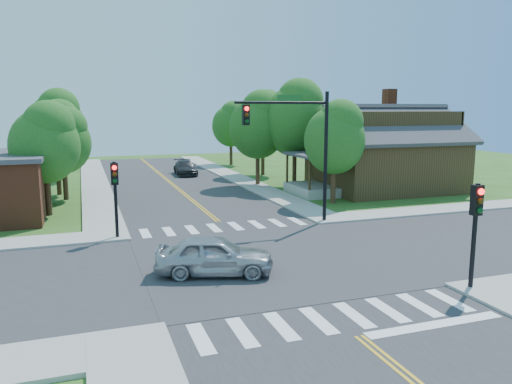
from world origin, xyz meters
name	(u,v)px	position (x,y,z in m)	size (l,w,h in m)	color
ground	(265,261)	(0.00, 0.00, 0.00)	(100.00, 100.00, 0.00)	#2F541A
road_ns	(265,260)	(0.00, 0.00, 0.02)	(10.00, 90.00, 0.04)	#2D2D30
road_ew	(265,260)	(0.00, 0.00, 0.03)	(90.00, 10.00, 0.04)	#2D2D30
intersection_patch	(265,261)	(0.00, 0.00, 0.00)	(10.20, 10.20, 0.06)	#2D2D30
sidewalk_ne	(379,186)	(15.82, 15.82, 0.07)	(40.00, 40.00, 0.14)	#9E9B93
crosswalk_north	(225,227)	(0.00, 6.20, 0.05)	(8.85, 2.00, 0.01)	white
crosswalk_south	(336,318)	(0.00, -6.20, 0.05)	(8.85, 2.00, 0.01)	white
centerline	(265,260)	(0.00, 0.00, 0.05)	(0.30, 90.00, 0.01)	gold
stop_bar	(435,326)	(2.50, -7.60, 0.00)	(4.60, 0.45, 0.09)	white
signal_mast_ne	(298,136)	(3.91, 5.59, 4.85)	(5.30, 0.42, 7.20)	black
signal_pole_se	(476,216)	(5.60, -5.62, 2.66)	(0.34, 0.42, 3.80)	black
signal_pole_nw	(115,186)	(-5.60, 5.58, 2.66)	(0.34, 0.42, 3.80)	black
house_ne	(384,147)	(15.11, 14.23, 3.33)	(13.05, 8.80, 7.11)	#372713
tree_e_a	(336,136)	(8.85, 10.49, 4.53)	(4.07, 3.87, 6.92)	#382314
tree_e_b	(296,116)	(9.25, 17.88, 5.70)	(5.12, 4.86, 8.70)	#382314
tree_e_c	(264,119)	(9.34, 25.59, 5.28)	(4.74, 4.51, 8.06)	#382314
tree_e_d	(232,123)	(8.97, 35.01, 4.68)	(4.21, 4.00, 7.15)	#382314
tree_w_a	(46,141)	(-8.95, 12.70, 4.44)	(3.99, 3.79, 6.79)	#382314
tree_w_b	(57,132)	(-8.65, 20.23, 4.57)	(4.11, 3.90, 6.99)	#382314
tree_w_c	(57,120)	(-8.89, 27.81, 5.27)	(4.74, 4.50, 8.05)	#382314
tree_w_d	(61,130)	(-8.93, 36.59, 4.06)	(3.65, 3.47, 6.20)	#382314
tree_house	(259,123)	(6.63, 19.40, 5.13)	(4.60, 4.37, 7.82)	#382314
tree_bldg	(64,139)	(-8.13, 17.87, 4.23)	(3.80, 3.61, 6.46)	#382314
car_silver	(214,256)	(-2.47, -1.10, 0.76)	(4.79, 3.07, 1.52)	#B4B7BB
car_dgrey	(185,168)	(2.22, 27.91, 0.67)	(2.13, 4.72, 1.34)	#27292B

